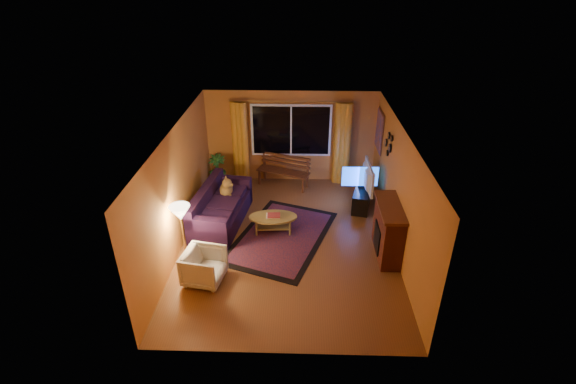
{
  "coord_description": "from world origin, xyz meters",
  "views": [
    {
      "loc": [
        0.24,
        -7.47,
        5.28
      ],
      "look_at": [
        0.0,
        0.3,
        1.05
      ],
      "focal_mm": 26.0,
      "sensor_mm": 36.0,
      "label": 1
    }
  ],
  "objects_px": {
    "sofa": "(221,206)",
    "coffee_table": "(273,224)",
    "armchair": "(204,265)",
    "floor_lamp": "(183,236)",
    "bench": "(283,179)",
    "tv_console": "(362,197)"
  },
  "relations": [
    {
      "from": "coffee_table",
      "to": "tv_console",
      "type": "xyz_separation_m",
      "value": [
        2.14,
        1.22,
        0.05
      ]
    },
    {
      "from": "armchair",
      "to": "floor_lamp",
      "type": "bearing_deg",
      "value": 54.4
    },
    {
      "from": "sofa",
      "to": "coffee_table",
      "type": "bearing_deg",
      "value": -7.97
    },
    {
      "from": "sofa",
      "to": "coffee_table",
      "type": "xyz_separation_m",
      "value": [
        1.21,
        -0.34,
        -0.24
      ]
    },
    {
      "from": "armchair",
      "to": "tv_console",
      "type": "relative_size",
      "value": 0.63
    },
    {
      "from": "sofa",
      "to": "coffee_table",
      "type": "relative_size",
      "value": 2.0
    },
    {
      "from": "tv_console",
      "to": "floor_lamp",
      "type": "bearing_deg",
      "value": -133.99
    },
    {
      "from": "bench",
      "to": "tv_console",
      "type": "distance_m",
      "value": 2.23
    },
    {
      "from": "tv_console",
      "to": "bench",
      "type": "bearing_deg",
      "value": 167.15
    },
    {
      "from": "armchair",
      "to": "coffee_table",
      "type": "xyz_separation_m",
      "value": [
        1.19,
        1.71,
        -0.17
      ]
    },
    {
      "from": "sofa",
      "to": "floor_lamp",
      "type": "bearing_deg",
      "value": -98.39
    },
    {
      "from": "coffee_table",
      "to": "tv_console",
      "type": "distance_m",
      "value": 2.46
    },
    {
      "from": "armchair",
      "to": "coffee_table",
      "type": "relative_size",
      "value": 0.68
    },
    {
      "from": "floor_lamp",
      "to": "coffee_table",
      "type": "height_order",
      "value": "floor_lamp"
    },
    {
      "from": "sofa",
      "to": "tv_console",
      "type": "bearing_deg",
      "value": 22.52
    },
    {
      "from": "armchair",
      "to": "floor_lamp",
      "type": "xyz_separation_m",
      "value": [
        -0.48,
        0.5,
        0.3
      ]
    },
    {
      "from": "armchair",
      "to": "coffee_table",
      "type": "height_order",
      "value": "armchair"
    },
    {
      "from": "bench",
      "to": "floor_lamp",
      "type": "distance_m",
      "value": 3.89
    },
    {
      "from": "sofa",
      "to": "armchair",
      "type": "xyz_separation_m",
      "value": [
        0.03,
        -2.06,
        -0.07
      ]
    },
    {
      "from": "armchair",
      "to": "coffee_table",
      "type": "bearing_deg",
      "value": -24.12
    },
    {
      "from": "bench",
      "to": "tv_console",
      "type": "relative_size",
      "value": 1.22
    },
    {
      "from": "bench",
      "to": "tv_console",
      "type": "height_order",
      "value": "tv_console"
    }
  ]
}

